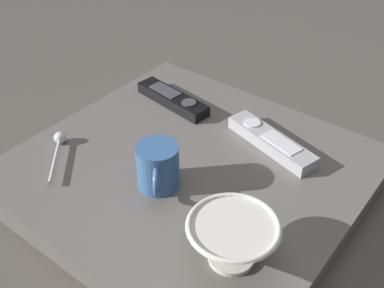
{
  "coord_description": "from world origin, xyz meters",
  "views": [
    {
      "loc": [
        -0.41,
        0.53,
        0.59
      ],
      "look_at": [
        0.02,
        -0.03,
        0.06
      ],
      "focal_mm": 43.99,
      "sensor_mm": 36.0,
      "label": 1
    }
  ],
  "objects_px": {
    "tv_remote_near": "(173,99)",
    "tv_remote_far": "(271,141)",
    "coffee_mug": "(158,167)",
    "teaspoon": "(59,143)",
    "cereal_bowl": "(232,240)"
  },
  "relations": [
    {
      "from": "teaspoon",
      "to": "tv_remote_far",
      "type": "distance_m",
      "value": 0.41
    },
    {
      "from": "cereal_bowl",
      "to": "coffee_mug",
      "type": "distance_m",
      "value": 0.2
    },
    {
      "from": "teaspoon",
      "to": "coffee_mug",
      "type": "bearing_deg",
      "value": -170.61
    },
    {
      "from": "teaspoon",
      "to": "tv_remote_near",
      "type": "xyz_separation_m",
      "value": [
        -0.07,
        -0.26,
        0.0
      ]
    },
    {
      "from": "coffee_mug",
      "to": "teaspoon",
      "type": "bearing_deg",
      "value": 9.39
    },
    {
      "from": "cereal_bowl",
      "to": "tv_remote_far",
      "type": "height_order",
      "value": "cereal_bowl"
    },
    {
      "from": "coffee_mug",
      "to": "tv_remote_near",
      "type": "distance_m",
      "value": 0.27
    },
    {
      "from": "coffee_mug",
      "to": "tv_remote_far",
      "type": "height_order",
      "value": "coffee_mug"
    },
    {
      "from": "coffee_mug",
      "to": "tv_remote_far",
      "type": "bearing_deg",
      "value": -114.42
    },
    {
      "from": "tv_remote_near",
      "to": "tv_remote_far",
      "type": "relative_size",
      "value": 0.92
    },
    {
      "from": "tv_remote_near",
      "to": "cereal_bowl",
      "type": "bearing_deg",
      "value": 140.95
    },
    {
      "from": "cereal_bowl",
      "to": "teaspoon",
      "type": "xyz_separation_m",
      "value": [
        0.41,
        -0.02,
        -0.03
      ]
    },
    {
      "from": "coffee_mug",
      "to": "tv_remote_near",
      "type": "relative_size",
      "value": 0.49
    },
    {
      "from": "teaspoon",
      "to": "tv_remote_far",
      "type": "height_order",
      "value": "tv_remote_far"
    },
    {
      "from": "teaspoon",
      "to": "tv_remote_near",
      "type": "bearing_deg",
      "value": -105.2
    }
  ]
}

